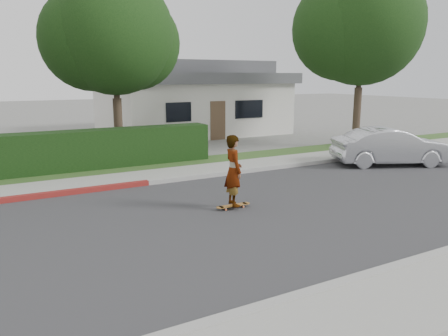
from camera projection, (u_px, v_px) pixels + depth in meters
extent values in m
plane|color=slate|center=(167.00, 228.00, 9.94)|extent=(120.00, 120.00, 0.00)
cube|color=#2D2D30|center=(167.00, 228.00, 9.94)|extent=(60.00, 8.00, 0.01)
cube|color=#9E9E99|center=(271.00, 306.00, 6.42)|extent=(60.00, 0.20, 0.15)
cube|color=#9E9E99|center=(117.00, 187.00, 13.43)|extent=(60.00, 0.20, 0.15)
cube|color=gray|center=(109.00, 181.00, 14.21)|extent=(60.00, 1.60, 0.12)
cube|color=#2D4C1E|center=(98.00, 172.00, 15.57)|extent=(60.00, 1.60, 0.10)
cube|color=black|center=(1.00, 158.00, 14.51)|extent=(15.00, 1.00, 1.50)
cylinder|color=#33261C|center=(119.00, 129.00, 18.09)|extent=(0.36, 0.36, 2.52)
cylinder|color=#33261C|center=(116.00, 83.00, 17.70)|extent=(0.24, 0.24, 2.10)
sphere|color=black|center=(114.00, 34.00, 17.32)|extent=(4.80, 4.80, 4.80)
sphere|color=black|center=(91.00, 39.00, 17.32)|extent=(4.08, 4.08, 4.08)
sphere|color=black|center=(134.00, 43.00, 18.06)|extent=(3.84, 3.84, 3.84)
cylinder|color=#33261C|center=(357.00, 118.00, 21.16)|extent=(0.36, 0.36, 2.88)
cylinder|color=#33261C|center=(359.00, 72.00, 20.72)|extent=(0.24, 0.24, 2.40)
sphere|color=black|center=(362.00, 25.00, 20.28)|extent=(5.60, 5.60, 5.60)
sphere|color=black|center=(343.00, 29.00, 20.28)|extent=(4.76, 4.76, 4.76)
sphere|color=black|center=(371.00, 33.00, 21.02)|extent=(4.48, 4.48, 4.48)
cube|color=beige|center=(190.00, 108.00, 27.13)|extent=(10.00, 8.00, 3.00)
cube|color=#4C4C51|center=(190.00, 78.00, 26.76)|extent=(10.60, 8.60, 0.60)
cube|color=#4C4C51|center=(189.00, 68.00, 26.63)|extent=(8.40, 6.40, 0.80)
cube|color=black|center=(179.00, 112.00, 22.48)|extent=(1.40, 0.06, 1.00)
cube|color=black|center=(249.00, 109.00, 24.53)|extent=(1.80, 0.06, 1.00)
cube|color=brown|center=(218.00, 121.00, 23.69)|extent=(0.90, 0.06, 2.10)
cylinder|color=#D96A3B|center=(226.00, 210.00, 11.23)|extent=(0.05, 0.03, 0.05)
cylinder|color=#D96A3B|center=(223.00, 208.00, 11.36)|extent=(0.05, 0.03, 0.05)
cylinder|color=#D96A3B|center=(243.00, 207.00, 11.48)|extent=(0.05, 0.03, 0.05)
cylinder|color=#D96A3B|center=(240.00, 205.00, 11.61)|extent=(0.05, 0.03, 0.05)
cube|color=silver|center=(225.00, 208.00, 11.29)|extent=(0.04, 0.16, 0.02)
cube|color=silver|center=(242.00, 205.00, 11.54)|extent=(0.04, 0.16, 0.02)
cube|color=brown|center=(233.00, 205.00, 11.41)|extent=(0.79, 0.19, 0.02)
cylinder|color=brown|center=(220.00, 207.00, 11.22)|extent=(0.19, 0.19, 0.02)
cylinder|color=brown|center=(246.00, 203.00, 11.60)|extent=(0.19, 0.19, 0.02)
imported|color=white|center=(233.00, 171.00, 11.22)|extent=(0.54, 0.74, 1.85)
imported|color=silver|center=(391.00, 147.00, 16.93)|extent=(4.65, 3.22, 1.45)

